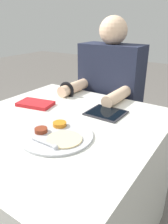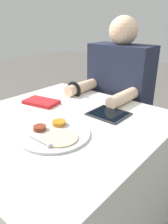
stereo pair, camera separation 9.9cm
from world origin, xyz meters
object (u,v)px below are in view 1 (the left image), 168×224
(thali_tray, at_px, (57,135))
(person_diner, at_px, (109,113))
(tablet_device, at_px, (106,113))
(red_notebook, at_px, (36,104))

(thali_tray, relative_size, person_diner, 0.24)
(tablet_device, relative_size, person_diner, 0.15)
(thali_tray, distance_m, person_diner, 0.76)
(tablet_device, bearing_deg, red_notebook, -162.62)
(red_notebook, xyz_separation_m, tablet_device, (0.38, 0.12, -0.00))
(red_notebook, relative_size, tablet_device, 1.15)
(red_notebook, bearing_deg, tablet_device, 17.38)
(thali_tray, height_order, red_notebook, thali_tray)
(thali_tray, height_order, person_diner, person_diner)
(thali_tray, distance_m, tablet_device, 0.33)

